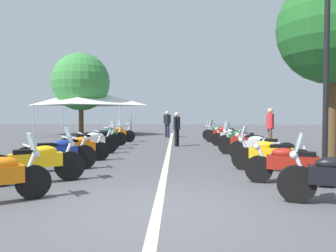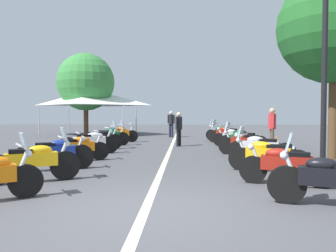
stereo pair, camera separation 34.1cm
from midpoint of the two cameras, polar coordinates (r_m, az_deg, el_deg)
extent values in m
plane|color=#4C4C51|center=(5.51, -3.67, -14.10)|extent=(80.00, 80.00, 0.00)
cube|color=beige|center=(12.34, -0.80, -4.97)|extent=(27.14, 0.16, 0.01)
cylinder|color=black|center=(6.64, -23.36, -8.75)|extent=(0.47, 0.58, 0.61)
ellipsoid|color=orange|center=(6.51, -27.76, -5.65)|extent=(0.51, 0.57, 0.22)
cylinder|color=silver|center=(6.58, -23.92, -6.20)|extent=(0.22, 0.28, 0.58)
cylinder|color=silver|center=(6.53, -24.32, -3.09)|extent=(0.53, 0.39, 0.04)
sphere|color=silver|center=(6.57, -23.00, -4.44)|extent=(0.14, 0.14, 0.14)
cube|color=silver|center=(6.54, -23.63, -2.46)|extent=(0.36, 0.31, 0.32)
cylinder|color=black|center=(8.09, -17.59, -6.49)|extent=(0.45, 0.66, 0.67)
cube|color=#EAB214|center=(7.97, -22.75, -5.38)|extent=(0.78, 1.10, 0.30)
ellipsoid|color=#EAB214|center=(7.96, -21.48, -3.92)|extent=(0.48, 0.58, 0.22)
cube|color=black|center=(7.93, -24.36, -4.13)|extent=(0.46, 0.55, 0.12)
cylinder|color=silver|center=(8.04, -18.04, -4.40)|extent=(0.20, 0.29, 0.58)
cylinder|color=silver|center=(8.00, -18.35, -1.84)|extent=(0.56, 0.34, 0.04)
sphere|color=silver|center=(8.04, -17.28, -2.95)|extent=(0.14, 0.14, 0.14)
cylinder|color=silver|center=(8.16, -25.88, -7.25)|extent=(0.34, 0.52, 0.08)
cube|color=silver|center=(8.01, -17.79, -1.33)|extent=(0.37, 0.28, 0.32)
cylinder|color=black|center=(9.58, -15.16, -5.12)|extent=(0.42, 0.67, 0.67)
cylinder|color=black|center=(9.45, -23.98, -5.34)|extent=(0.42, 0.67, 0.67)
cube|color=navy|center=(9.46, -19.56, -4.16)|extent=(0.74, 1.12, 0.30)
ellipsoid|color=navy|center=(9.46, -18.48, -2.93)|extent=(0.46, 0.58, 0.22)
cube|color=black|center=(9.43, -20.90, -3.10)|extent=(0.45, 0.55, 0.12)
cylinder|color=silver|center=(9.53, -15.54, -3.34)|extent=(0.19, 0.29, 0.58)
cylinder|color=silver|center=(9.50, -15.80, -1.19)|extent=(0.57, 0.31, 0.04)
sphere|color=silver|center=(9.54, -14.90, -2.13)|extent=(0.14, 0.14, 0.14)
cylinder|color=silver|center=(9.65, -22.24, -5.76)|extent=(0.31, 0.53, 0.08)
cylinder|color=black|center=(11.20, -12.36, -4.22)|extent=(0.41, 0.60, 0.60)
cylinder|color=black|center=(10.92, -20.08, -4.47)|extent=(0.41, 0.60, 0.60)
cube|color=orange|center=(11.01, -16.18, -3.42)|extent=(0.79, 1.14, 0.30)
ellipsoid|color=orange|center=(11.03, -15.27, -2.36)|extent=(0.48, 0.58, 0.22)
cube|color=black|center=(10.96, -17.32, -2.52)|extent=(0.46, 0.55, 0.12)
cylinder|color=silver|center=(11.15, -12.67, -2.70)|extent=(0.20, 0.29, 0.58)
cylinder|color=silver|center=(11.12, -12.89, -0.86)|extent=(0.56, 0.33, 0.04)
sphere|color=silver|center=(11.17, -12.13, -1.66)|extent=(0.14, 0.14, 0.14)
cylinder|color=silver|center=(11.15, -18.63, -4.78)|extent=(0.33, 0.52, 0.08)
cylinder|color=black|center=(13.04, -10.79, -3.16)|extent=(0.45, 0.65, 0.67)
cylinder|color=black|center=(12.69, -17.48, -3.38)|extent=(0.45, 0.65, 0.67)
cube|color=white|center=(12.83, -14.10, -2.47)|extent=(0.81, 1.16, 0.30)
ellipsoid|color=white|center=(12.86, -13.32, -1.56)|extent=(0.48, 0.58, 0.22)
cube|color=black|center=(12.77, -15.06, -1.70)|extent=(0.46, 0.55, 0.12)
cylinder|color=silver|center=(13.00, -11.05, -1.86)|extent=(0.20, 0.29, 0.58)
cylinder|color=silver|center=(12.97, -11.23, -0.28)|extent=(0.56, 0.34, 0.04)
sphere|color=silver|center=(13.02, -10.60, -0.97)|extent=(0.14, 0.14, 0.14)
cylinder|color=silver|center=(12.93, -16.27, -3.71)|extent=(0.34, 0.52, 0.08)
cylinder|color=black|center=(14.60, -9.97, -2.62)|extent=(0.43, 0.64, 0.65)
cylinder|color=black|center=(14.26, -15.41, -2.78)|extent=(0.43, 0.64, 0.65)
cube|color=black|center=(14.40, -12.67, -1.99)|extent=(0.75, 1.08, 0.30)
ellipsoid|color=black|center=(14.43, -11.98, -1.18)|extent=(0.47, 0.58, 0.22)
cube|color=black|center=(14.34, -13.53, -1.29)|extent=(0.45, 0.55, 0.12)
cylinder|color=silver|center=(14.56, -10.21, -1.45)|extent=(0.20, 0.29, 0.58)
cylinder|color=silver|center=(14.53, -10.37, -0.04)|extent=(0.57, 0.33, 0.04)
sphere|color=silver|center=(14.58, -9.80, -0.65)|extent=(0.14, 0.14, 0.14)
cylinder|color=silver|center=(14.50, -14.45, -3.07)|extent=(0.33, 0.52, 0.08)
cube|color=silver|center=(14.55, -10.07, 0.25)|extent=(0.37, 0.28, 0.32)
cylinder|color=black|center=(16.14, -8.76, -2.16)|extent=(0.41, 0.64, 0.64)
cylinder|color=black|center=(15.80, -13.90, -2.29)|extent=(0.41, 0.64, 0.64)
cube|color=#0C592D|center=(15.94, -11.31, -1.59)|extent=(0.74, 1.13, 0.30)
ellipsoid|color=#0C592D|center=(15.97, -10.69, -0.86)|extent=(0.46, 0.58, 0.22)
cube|color=black|center=(15.88, -12.09, -0.96)|extent=(0.44, 0.55, 0.12)
cylinder|color=silver|center=(16.10, -8.98, -1.10)|extent=(0.19, 0.29, 0.58)
cylinder|color=silver|center=(16.07, -9.12, 0.17)|extent=(0.58, 0.31, 0.04)
sphere|color=silver|center=(16.12, -8.60, -0.39)|extent=(0.14, 0.14, 0.14)
cylinder|color=silver|center=(16.04, -12.98, -2.57)|extent=(0.31, 0.53, 0.08)
cube|color=silver|center=(16.09, -8.85, 0.43)|extent=(0.38, 0.27, 0.32)
cylinder|color=black|center=(17.98, -7.20, -1.72)|extent=(0.38, 0.64, 0.64)
cylinder|color=black|center=(17.67, -11.92, -1.82)|extent=(0.38, 0.64, 0.64)
cube|color=orange|center=(17.80, -9.55, -1.20)|extent=(0.70, 1.16, 0.30)
ellipsoid|color=orange|center=(17.82, -8.98, -0.54)|extent=(0.44, 0.58, 0.22)
cube|color=black|center=(17.74, -10.24, -0.63)|extent=(0.43, 0.54, 0.12)
cylinder|color=silver|center=(17.94, -7.39, -0.77)|extent=(0.18, 0.29, 0.58)
cylinder|color=silver|center=(17.92, -7.52, 0.38)|extent=(0.59, 0.28, 0.04)
sphere|color=silver|center=(17.96, -7.05, -0.13)|extent=(0.14, 0.14, 0.14)
cylinder|color=silver|center=(17.90, -11.07, -2.07)|extent=(0.29, 0.54, 0.08)
cube|color=silver|center=(17.94, -7.27, 0.60)|extent=(0.38, 0.25, 0.32)
cylinder|color=black|center=(6.20, 19.57, -9.28)|extent=(0.34, 0.66, 0.65)
ellipsoid|color=black|center=(6.16, 24.74, -5.84)|extent=(0.41, 0.58, 0.22)
cylinder|color=silver|center=(6.15, 20.17, -6.55)|extent=(0.16, 0.30, 0.58)
cylinder|color=silver|center=(6.11, 20.59, -3.21)|extent=(0.60, 0.23, 0.04)
sphere|color=silver|center=(6.12, 19.16, -4.68)|extent=(0.14, 0.14, 0.14)
cube|color=silver|center=(6.10, 19.85, -2.54)|extent=(0.38, 0.23, 0.32)
cylinder|color=black|center=(7.72, 14.00, -7.14)|extent=(0.32, 0.62, 0.60)
cylinder|color=black|center=(7.70, 24.53, -7.29)|extent=(0.32, 0.62, 0.60)
cube|color=maroon|center=(7.65, 19.28, -5.92)|extent=(0.60, 1.10, 0.30)
ellipsoid|color=maroon|center=(7.63, 17.94, -4.41)|extent=(0.41, 0.58, 0.22)
cube|color=black|center=(7.63, 20.95, -4.60)|extent=(0.40, 0.54, 0.12)
cylinder|color=silver|center=(7.67, 14.47, -4.94)|extent=(0.16, 0.30, 0.58)
cylinder|color=silver|center=(7.63, 14.79, -2.26)|extent=(0.60, 0.23, 0.04)
sphere|color=silver|center=(7.66, 13.66, -3.44)|extent=(0.14, 0.14, 0.14)
cylinder|color=silver|center=(7.52, 22.47, -8.18)|extent=(0.25, 0.55, 0.08)
cylinder|color=black|center=(9.35, 11.68, -5.41)|extent=(0.39, 0.63, 0.63)
cylinder|color=black|center=(9.10, 20.77, -5.72)|extent=(0.39, 0.63, 0.63)
cube|color=#EAB214|center=(9.17, 16.18, -4.47)|extent=(0.72, 1.14, 0.30)
ellipsoid|color=#EAB214|center=(9.18, 15.08, -3.19)|extent=(0.45, 0.58, 0.22)
cube|color=black|center=(9.12, 17.55, -3.39)|extent=(0.44, 0.54, 0.12)
cylinder|color=silver|center=(9.30, 12.06, -3.60)|extent=(0.18, 0.29, 0.58)
cylinder|color=silver|center=(9.26, 12.32, -1.39)|extent=(0.58, 0.30, 0.04)
sphere|color=silver|center=(9.31, 11.41, -2.35)|extent=(0.14, 0.14, 0.14)
cylinder|color=silver|center=(8.96, 18.76, -6.42)|extent=(0.30, 0.53, 0.08)
cube|color=silver|center=(9.27, 11.84, -0.94)|extent=(0.38, 0.26, 0.32)
cylinder|color=black|center=(11.21, 11.13, -4.10)|extent=(0.42, 0.64, 0.65)
cylinder|color=black|center=(10.86, 18.72, -4.37)|extent=(0.42, 0.64, 0.65)
cube|color=silver|center=(10.99, 14.87, -3.31)|extent=(0.77, 1.14, 0.30)
ellipsoid|color=silver|center=(11.02, 13.97, -2.25)|extent=(0.47, 0.58, 0.22)
cube|color=black|center=(10.93, 16.01, -2.41)|extent=(0.45, 0.55, 0.12)
cylinder|color=silver|center=(11.16, 11.43, -2.58)|extent=(0.19, 0.29, 0.58)
cylinder|color=silver|center=(11.12, 11.64, -0.74)|extent=(0.57, 0.32, 0.04)
sphere|color=silver|center=(11.18, 10.90, -1.54)|extent=(0.14, 0.14, 0.14)
cylinder|color=silver|center=(10.75, 16.97, -4.94)|extent=(0.32, 0.53, 0.08)
cylinder|color=black|center=(12.79, 9.24, -3.30)|extent=(0.38, 0.65, 0.65)
cylinder|color=black|center=(12.52, 15.36, -3.47)|extent=(0.38, 0.65, 0.65)
cube|color=maroon|center=(12.62, 12.27, -2.58)|extent=(0.66, 1.07, 0.30)
ellipsoid|color=maroon|center=(12.64, 11.48, -1.65)|extent=(0.44, 0.58, 0.22)
cube|color=black|center=(12.57, 13.26, -1.78)|extent=(0.42, 0.54, 0.12)
cylinder|color=silver|center=(12.75, 9.51, -1.97)|extent=(0.18, 0.29, 0.58)
cylinder|color=silver|center=(12.72, 9.70, -0.35)|extent=(0.59, 0.27, 0.04)
sphere|color=silver|center=(12.77, 9.04, -1.06)|extent=(0.14, 0.14, 0.14)
cylinder|color=silver|center=(12.40, 13.97, -3.97)|extent=(0.28, 0.54, 0.08)
cube|color=silver|center=(12.74, 9.35, -0.03)|extent=(0.38, 0.25, 0.32)
cylinder|color=black|center=(14.33, 9.13, -2.73)|extent=(0.41, 0.63, 0.64)
cylinder|color=black|center=(13.96, 14.56, -2.91)|extent=(0.41, 0.63, 0.64)
cube|color=#0C592D|center=(14.12, 11.81, -2.09)|extent=(0.72, 1.07, 0.30)
ellipsoid|color=#0C592D|center=(14.15, 11.12, -1.26)|extent=(0.46, 0.58, 0.22)
cube|color=black|center=(14.05, 12.68, -1.38)|extent=(0.44, 0.55, 0.12)
cylinder|color=silver|center=(14.29, 9.36, -1.54)|extent=(0.19, 0.29, 0.58)
cylinder|color=silver|center=(14.26, 9.53, -0.10)|extent=(0.57, 0.31, 0.04)
sphere|color=silver|center=(14.31, 8.95, -0.73)|extent=(0.14, 0.14, 0.14)
cylinder|color=silver|center=(13.86, 13.27, -3.33)|extent=(0.31, 0.53, 0.08)
cube|color=silver|center=(14.28, 9.22, 0.19)|extent=(0.38, 0.27, 0.32)
cylinder|color=black|center=(15.97, 7.81, -2.27)|extent=(0.31, 0.63, 0.61)
cylinder|color=black|center=(15.77, 12.81, -2.35)|extent=(0.31, 0.63, 0.61)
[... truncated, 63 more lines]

